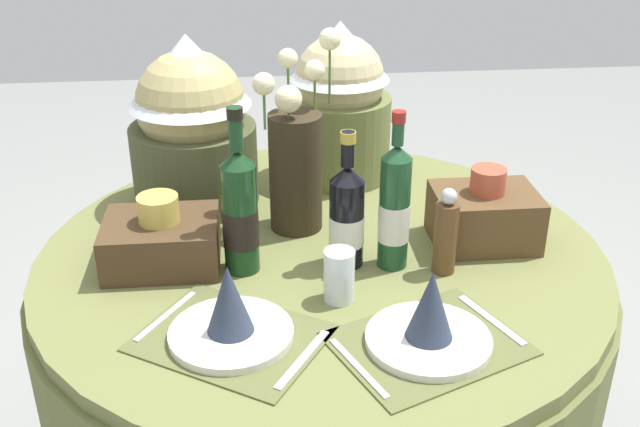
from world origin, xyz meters
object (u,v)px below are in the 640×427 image
Objects in this scene: wine_bottle_right at (394,207)px; flower_vase at (296,160)px; pepper_mill at (446,234)px; place_setting_left at (230,318)px; wine_bottle_centre at (240,211)px; dining_table at (321,306)px; wine_bottle_left at (347,216)px; tumbler_near_right at (339,276)px; woven_basket_side_left at (162,240)px; woven_basket_side_right at (484,215)px; place_setting_right at (429,324)px; gift_tub_back_centre at (339,97)px; gift_tub_back_left at (192,117)px.

flower_vase is at bearing 134.03° from wine_bottle_right.
place_setting_left is at bearing -155.82° from pepper_mill.
flower_vase reaches higher than wine_bottle_centre.
dining_table is 0.34m from wine_bottle_right.
wine_bottle_left reaches higher than dining_table.
tumbler_near_right is at bearing -85.57° from dining_table.
wine_bottle_right reaches higher than place_setting_left.
woven_basket_side_right is (0.74, 0.03, 0.01)m from woven_basket_side_left.
place_setting_right is 3.64× the size of tumbler_near_right.
flower_vase is 0.22m from wine_bottle_left.
wine_bottle_centre is 0.33m from wine_bottle_right.
wine_bottle_centre is 0.26m from tumbler_near_right.
wine_bottle_centre is 1.49× the size of woven_basket_side_left.
gift_tub_back_centre is 0.66m from woven_basket_side_left.
place_setting_left is at bearing -152.06° from tumbler_near_right.
woven_basket_side_right reaches higher than place_setting_left.
dining_table is 0.57m from gift_tub_back_left.
pepper_mill reaches higher than place_setting_right.
place_setting_left is at bearing -145.26° from wine_bottle_right.
wine_bottle_right reaches higher than place_setting_right.
flower_vase is 0.37m from woven_basket_side_left.
woven_basket_side_left is (-0.06, -0.33, -0.17)m from gift_tub_back_left.
woven_basket_side_left reaches higher than place_setting_left.
flower_vase reaches higher than woven_basket_side_right.
wine_bottle_centre is 0.58m from gift_tub_back_centre.
flower_vase is at bearing 112.79° from place_setting_right.
wine_bottle_centre is 1.57× the size of woven_basket_side_right.
place_setting_left is 1.78× the size of woven_basket_side_right.
wine_bottle_left reaches higher than woven_basket_side_left.
flower_vase reaches higher than gift_tub_back_centre.
gift_tub_back_centre reaches higher than pepper_mill.
place_setting_right is 0.85m from gift_tub_back_left.
dining_table is 4.25× the size of wine_bottle_left.
wine_bottle_right is 0.52m from woven_basket_side_left.
dining_table is 3.22× the size of place_setting_right.
dining_table is at bearing -69.34° from flower_vase.
place_setting_right is at bearing -8.47° from place_setting_left.
place_setting_left is 0.84m from gift_tub_back_centre.
pepper_mill is (0.24, 0.09, 0.04)m from tumbler_near_right.
gift_tub_back_centre reaches higher than dining_table.
wine_bottle_centre is at bearing 137.76° from place_setting_right.
gift_tub_back_centre reaches higher than woven_basket_side_right.
wine_bottle_left is 0.22m from pepper_mill.
flower_vase reaches higher than wine_bottle_left.
tumbler_near_right is at bearing 130.87° from place_setting_right.
woven_basket_side_left is at bearing 116.98° from place_setting_left.
flower_vase reaches higher than tumbler_near_right.
tumbler_near_right is 0.43m from woven_basket_side_right.
wine_bottle_right is 1.51× the size of woven_basket_side_right.
gift_tub_back_centre reaches higher than wine_bottle_right.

